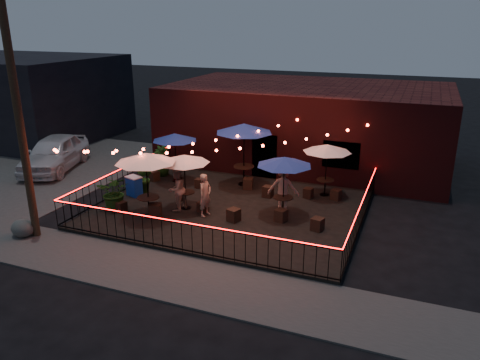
# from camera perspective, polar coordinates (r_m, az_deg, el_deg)

# --- Properties ---
(ground) EXTENTS (110.00, 110.00, 0.00)m
(ground) POSITION_cam_1_polar(r_m,az_deg,el_deg) (16.81, -3.75, -6.23)
(ground) COLOR black
(ground) RESTS_ON ground
(patio) EXTENTS (10.00, 8.00, 0.15)m
(patio) POSITION_cam_1_polar(r_m,az_deg,el_deg) (18.45, -1.11, -3.58)
(patio) COLOR black
(patio) RESTS_ON ground
(sidewalk) EXTENTS (18.00, 2.50, 0.05)m
(sidewalk) POSITION_cam_1_polar(r_m,az_deg,el_deg) (14.27, -9.43, -11.22)
(sidewalk) COLOR #3E3C39
(sidewalk) RESTS_ON ground
(parking_lot) EXTENTS (11.00, 12.00, 0.02)m
(parking_lot) POSITION_cam_1_polar(r_m,az_deg,el_deg) (26.67, -23.83, 1.77)
(parking_lot) COLOR #3E3C39
(parking_lot) RESTS_ON ground
(brick_building) EXTENTS (14.00, 8.00, 4.00)m
(brick_building) POSITION_cam_1_polar(r_m,az_deg,el_deg) (24.89, 8.20, 6.81)
(brick_building) COLOR #360E0F
(brick_building) RESTS_ON ground
(background_building) EXTENTS (12.00, 9.00, 5.00)m
(background_building) POSITION_cam_1_polar(r_m,az_deg,el_deg) (33.81, -25.75, 9.19)
(background_building) COLOR black
(background_building) RESTS_ON ground
(utility_pole) EXTENTS (0.26, 0.26, 8.00)m
(utility_pole) POSITION_cam_1_polar(r_m,az_deg,el_deg) (16.67, -25.27, 6.29)
(utility_pole) COLOR #321D14
(utility_pole) RESTS_ON ground
(fence_front) EXTENTS (10.00, 0.04, 1.04)m
(fence_front) POSITION_cam_1_polar(r_m,az_deg,el_deg) (14.92, -7.10, -6.92)
(fence_front) COLOR black
(fence_front) RESTS_ON patio
(fence_left) EXTENTS (0.04, 8.00, 1.04)m
(fence_left) POSITION_cam_1_polar(r_m,az_deg,el_deg) (20.58, -14.07, 0.01)
(fence_left) COLOR black
(fence_left) RESTS_ON patio
(fence_right) EXTENTS (0.04, 8.00, 1.04)m
(fence_right) POSITION_cam_1_polar(r_m,az_deg,el_deg) (17.06, 14.60, -4.00)
(fence_right) COLOR black
(fence_right) RESTS_ON patio
(festoon_lights) EXTENTS (10.02, 8.72, 1.32)m
(festoon_lights) POSITION_cam_1_polar(r_m,az_deg,el_deg) (17.80, -4.53, 3.84)
(festoon_lights) COLOR red
(festoon_lights) RESTS_ON ground
(cafe_table_0) EXTENTS (2.30, 2.30, 2.46)m
(cafe_table_0) POSITION_cam_1_polar(r_m,az_deg,el_deg) (17.22, -11.44, 2.56)
(cafe_table_0) COLOR black
(cafe_table_0) RESTS_ON patio
(cafe_table_1) EXTENTS (2.19, 2.19, 2.23)m
(cafe_table_1) POSITION_cam_1_polar(r_m,az_deg,el_deg) (21.06, -7.97, 5.14)
(cafe_table_1) COLOR black
(cafe_table_1) RESTS_ON patio
(cafe_table_2) EXTENTS (2.46, 2.46, 2.17)m
(cafe_table_2) POSITION_cam_1_polar(r_m,az_deg,el_deg) (17.83, -6.83, 2.49)
(cafe_table_2) COLOR black
(cafe_table_2) RESTS_ON patio
(cafe_table_3) EXTENTS (2.57, 2.57, 2.78)m
(cafe_table_3) POSITION_cam_1_polar(r_m,az_deg,el_deg) (20.28, 0.49, 6.24)
(cafe_table_3) COLOR black
(cafe_table_3) RESTS_ON patio
(cafe_table_4) EXTENTS (2.30, 2.30, 2.27)m
(cafe_table_4) POSITION_cam_1_polar(r_m,az_deg,el_deg) (17.13, 5.43, 2.19)
(cafe_table_4) COLOR black
(cafe_table_4) RESTS_ON patio
(cafe_table_5) EXTENTS (2.13, 2.13, 2.20)m
(cafe_table_5) POSITION_cam_1_polar(r_m,az_deg,el_deg) (19.43, 10.59, 3.75)
(cafe_table_5) COLOR black
(cafe_table_5) RESTS_ON patio
(bistro_chair_0) EXTENTS (0.42, 0.42, 0.40)m
(bistro_chair_0) POSITION_cam_1_polar(r_m,az_deg,el_deg) (18.52, -14.27, -3.17)
(bistro_chair_0) COLOR black
(bistro_chair_0) RESTS_ON patio
(bistro_chair_1) EXTENTS (0.57, 0.57, 0.51)m
(bistro_chair_1) POSITION_cam_1_polar(r_m,az_deg,el_deg) (17.74, -10.28, -3.68)
(bistro_chair_1) COLOR black
(bistro_chair_1) RESTS_ON patio
(bistro_chair_2) EXTENTS (0.50, 0.50, 0.45)m
(bistro_chair_2) POSITION_cam_1_polar(r_m,az_deg,el_deg) (21.75, -10.41, 0.49)
(bistro_chair_2) COLOR black
(bistro_chair_2) RESTS_ON patio
(bistro_chair_3) EXTENTS (0.36, 0.36, 0.40)m
(bistro_chair_3) POSITION_cam_1_polar(r_m,az_deg,el_deg) (20.60, -4.98, -0.39)
(bistro_chair_3) COLOR black
(bistro_chair_3) RESTS_ON patio
(bistro_chair_4) EXTENTS (0.40, 0.40, 0.41)m
(bistro_chair_4) POSITION_cam_1_polar(r_m,az_deg,el_deg) (18.00, -4.56, -3.25)
(bistro_chair_4) COLOR black
(bistro_chair_4) RESTS_ON patio
(bistro_chair_5) EXTENTS (0.51, 0.51, 0.47)m
(bistro_chair_5) POSITION_cam_1_polar(r_m,az_deg,el_deg) (17.12, -0.78, -4.29)
(bistro_chair_5) COLOR black
(bistro_chair_5) RESTS_ON patio
(bistro_chair_6) EXTENTS (0.48, 0.48, 0.48)m
(bistro_chair_6) POSITION_cam_1_polar(r_m,az_deg,el_deg) (20.36, 0.98, -0.43)
(bistro_chair_6) COLOR black
(bistro_chair_6) RESTS_ON patio
(bistro_chair_7) EXTENTS (0.42, 0.42, 0.46)m
(bistro_chair_7) POSITION_cam_1_polar(r_m,az_deg,el_deg) (19.47, 3.42, -1.41)
(bistro_chair_7) COLOR black
(bistro_chair_7) RESTS_ON patio
(bistro_chair_8) EXTENTS (0.48, 0.48, 0.46)m
(bistro_chair_8) POSITION_cam_1_polar(r_m,az_deg,el_deg) (17.18, 5.02, -4.31)
(bistro_chair_8) COLOR black
(bistro_chair_8) RESTS_ON patio
(bistro_chair_9) EXTENTS (0.47, 0.47, 0.45)m
(bistro_chair_9) POSITION_cam_1_polar(r_m,az_deg,el_deg) (16.62, 9.42, -5.33)
(bistro_chair_9) COLOR black
(bistro_chair_9) RESTS_ON patio
(bistro_chair_10) EXTENTS (0.39, 0.39, 0.41)m
(bistro_chair_10) POSITION_cam_1_polar(r_m,az_deg,el_deg) (19.55, 8.32, -1.57)
(bistro_chair_10) COLOR black
(bistro_chair_10) RESTS_ON patio
(bistro_chair_11) EXTENTS (0.45, 0.45, 0.43)m
(bistro_chair_11) POSITION_cam_1_polar(r_m,az_deg,el_deg) (19.54, 11.63, -1.76)
(bistro_chair_11) COLOR black
(bistro_chair_11) RESTS_ON patio
(patron_a) EXTENTS (0.52, 0.67, 1.63)m
(patron_a) POSITION_cam_1_polar(r_m,az_deg,el_deg) (17.44, -4.27, -1.83)
(patron_a) COLOR tan
(patron_a) RESTS_ON patio
(patron_b) EXTENTS (0.83, 0.97, 1.74)m
(patron_b) POSITION_cam_1_polar(r_m,az_deg,el_deg) (18.01, -7.73, -1.10)
(patron_b) COLOR tan
(patron_b) RESTS_ON patio
(patron_c) EXTENTS (1.31, 0.87, 1.88)m
(patron_c) POSITION_cam_1_polar(r_m,az_deg,el_deg) (17.90, 5.29, -0.89)
(patron_c) COLOR tan
(patron_c) RESTS_ON patio
(potted_shrub_a) EXTENTS (1.52, 1.42, 1.37)m
(potted_shrub_a) POSITION_cam_1_polar(r_m,az_deg,el_deg) (18.68, -15.00, -1.45)
(potted_shrub_a) COLOR #0F410C
(potted_shrub_a) RESTS_ON patio
(potted_shrub_b) EXTENTS (0.82, 0.70, 1.34)m
(potted_shrub_b) POSITION_cam_1_polar(r_m,az_deg,el_deg) (20.08, -11.60, 0.20)
(potted_shrub_b) COLOR #113C10
(potted_shrub_b) RESTS_ON patio
(potted_shrub_c) EXTENTS (0.90, 0.90, 1.42)m
(potted_shrub_c) POSITION_cam_1_polar(r_m,az_deg,el_deg) (22.33, -9.52, 2.33)
(potted_shrub_c) COLOR #164013
(potted_shrub_c) RESTS_ON patio
(cooler) EXTENTS (0.75, 0.63, 0.84)m
(cooler) POSITION_cam_1_polar(r_m,az_deg,el_deg) (20.00, -12.78, -0.71)
(cooler) COLOR #103BB2
(cooler) RESTS_ON patio
(boulder) EXTENTS (1.08, 1.01, 0.67)m
(boulder) POSITION_cam_1_polar(r_m,az_deg,el_deg) (17.85, -24.98, -5.35)
(boulder) COLOR #4A4945
(boulder) RESTS_ON ground
(car_white) EXTENTS (3.49, 5.41, 1.71)m
(car_white) POSITION_cam_1_polar(r_m,az_deg,el_deg) (25.11, -21.68, 3.08)
(car_white) COLOR white
(car_white) RESTS_ON ground
(car_silver) EXTENTS (2.24, 4.30, 1.35)m
(car_silver) POSITION_cam_1_polar(r_m,az_deg,el_deg) (29.37, -20.98, 4.94)
(car_silver) COLOR gray
(car_silver) RESTS_ON ground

